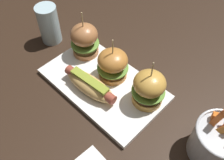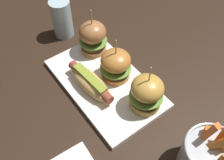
# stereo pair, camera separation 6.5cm
# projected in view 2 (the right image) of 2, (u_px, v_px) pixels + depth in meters

# --- Properties ---
(ground_plane) EXTENTS (3.00, 3.00, 0.00)m
(ground_plane) POSITION_uv_depth(u_px,v_px,m) (105.00, 85.00, 0.71)
(ground_plane) COLOR black
(platter_main) EXTENTS (0.34, 0.20, 0.01)m
(platter_main) POSITION_uv_depth(u_px,v_px,m) (105.00, 83.00, 0.71)
(platter_main) COLOR white
(platter_main) RESTS_ON ground
(hot_dog) EXTENTS (0.17, 0.07, 0.05)m
(hot_dog) POSITION_uv_depth(u_px,v_px,m) (90.00, 82.00, 0.67)
(hot_dog) COLOR #DDAC5F
(hot_dog) RESTS_ON platter_main
(slider_left) EXTENTS (0.08, 0.08, 0.14)m
(slider_left) POSITION_uv_depth(u_px,v_px,m) (93.00, 37.00, 0.74)
(slider_left) COLOR #AC6C3F
(slider_left) RESTS_ON platter_main
(slider_center) EXTENTS (0.09, 0.09, 0.13)m
(slider_center) POSITION_uv_depth(u_px,v_px,m) (115.00, 64.00, 0.68)
(slider_center) COLOR #BF7833
(slider_center) RESTS_ON platter_main
(slider_right) EXTENTS (0.09, 0.09, 0.14)m
(slider_right) POSITION_uv_depth(u_px,v_px,m) (147.00, 93.00, 0.62)
(slider_right) COLOR gold
(slider_right) RESTS_ON platter_main
(fries_bucket) EXTENTS (0.12, 0.12, 0.15)m
(fries_bucket) POSITION_uv_depth(u_px,v_px,m) (208.00, 157.00, 0.53)
(fries_bucket) COLOR #B7BABF
(fries_bucket) RESTS_ON ground
(water_glass) EXTENTS (0.06, 0.06, 0.12)m
(water_glass) POSITION_uv_depth(u_px,v_px,m) (62.00, 19.00, 0.80)
(water_glass) COLOR silver
(water_glass) RESTS_ON ground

